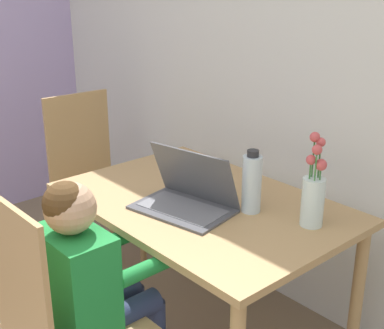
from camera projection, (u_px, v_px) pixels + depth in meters
name	position (u px, v px, depth m)	size (l,w,h in m)	color
wall_back	(340.00, 56.00, 2.23)	(6.40, 0.05, 2.50)	silver
dining_table	(203.00, 219.00, 2.21)	(1.18, 0.79, 0.70)	tan
chair_occupied	(60.00, 325.00, 1.77)	(0.40, 0.40, 0.96)	tan
chair_spare	(91.00, 181.00, 2.96)	(0.42, 0.42, 0.96)	tan
person_seated	(92.00, 277.00, 1.81)	(0.30, 0.42, 0.98)	#1E8438
laptop	(187.00, 195.00, 2.10)	(0.42, 0.32, 0.24)	#4C4C51
flower_vase	(313.00, 194.00, 1.93)	(0.08, 0.08, 0.35)	silver
water_bottle	(252.00, 183.00, 2.05)	(0.08, 0.08, 0.25)	silver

